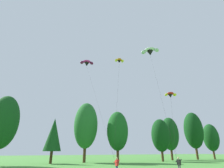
# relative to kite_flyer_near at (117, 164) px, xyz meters

# --- Properties ---
(treeline_tree_d) EXTENTS (5.04, 5.04, 12.01)m
(treeline_tree_d) POSITION_rel_kite_flyer_near_xyz_m (-13.68, 18.37, 6.27)
(treeline_tree_d) COLOR #472D19
(treeline_tree_d) RESTS_ON ground_plane
(treeline_tree_e) EXTENTS (3.53, 3.53, 8.78)m
(treeline_tree_e) POSITION_rel_kite_flyer_near_xyz_m (-4.66, 20.45, 4.50)
(treeline_tree_e) COLOR #472D19
(treeline_tree_e) RESTS_ON ground_plane
(treeline_tree_f) EXTENTS (5.29, 5.29, 12.93)m
(treeline_tree_f) POSITION_rel_kite_flyer_near_xyz_m (2.26, 21.20, 6.83)
(treeline_tree_f) COLOR #472D19
(treeline_tree_f) RESTS_ON ground_plane
(treeline_tree_g) EXTENTS (4.74, 4.74, 10.90)m
(treeline_tree_g) POSITION_rel_kite_flyer_near_xyz_m (8.83, 18.31, 5.60)
(treeline_tree_g) COLOR #472D19
(treeline_tree_g) RESTS_ON ground_plane
(treeline_tree_h) EXTENTS (4.46, 4.46, 9.86)m
(treeline_tree_h) POSITION_rel_kite_flyer_near_xyz_m (20.32, 17.85, 4.97)
(treeline_tree_h) COLOR #472D19
(treeline_tree_h) RESTS_ON ground_plane
(treeline_tree_i) EXTENTS (4.87, 4.87, 11.37)m
(treeline_tree_i) POSITION_rel_kite_flyer_near_xyz_m (26.85, 22.07, 5.88)
(treeline_tree_i) COLOR #472D19
(treeline_tree_i) RESTS_ON ground_plane
(treeline_tree_j) EXTENTS (5.47, 5.47, 13.59)m
(treeline_tree_j) POSITION_rel_kite_flyer_near_xyz_m (36.11, 22.05, 7.23)
(treeline_tree_j) COLOR #472D19
(treeline_tree_j) RESTS_ON ground_plane
(treeline_tree_k) EXTENTS (4.60, 4.60, 10.39)m
(treeline_tree_k) POSITION_rel_kite_flyer_near_xyz_m (42.75, 21.78, 5.29)
(treeline_tree_k) COLOR #472D19
(treeline_tree_k) RESTS_ON ground_plane
(kite_flyer_near) EXTENTS (0.54, 0.58, 1.69)m
(kite_flyer_near) POSITION_rel_kite_flyer_near_xyz_m (0.00, 0.00, 0.00)
(kite_flyer_near) COLOR navy
(kite_flyer_near) RESTS_ON ground_plane
(kite_flyer_mid) EXTENTS (0.64, 0.66, 1.69)m
(kite_flyer_mid) POSITION_rel_kite_flyer_near_xyz_m (6.85, -1.93, 0.00)
(kite_flyer_mid) COLOR #4C4C51
(kite_flyer_mid) RESTS_ON ground_plane
(parafoil_kite_high_orange) EXTENTS (11.11, 18.82, 23.43)m
(parafoil_kite_high_orange) POSITION_rel_kite_flyer_near_xyz_m (9.49, 18.18, 23.33)
(parafoil_kite_high_orange) COLOR orange
(parafoil_kite_mid_red_yellow) EXTENTS (9.41, 9.52, 11.48)m
(parafoil_kite_mid_red_yellow) POSITION_rel_kite_flyer_near_xyz_m (14.72, 6.70, 11.53)
(parafoil_kite_mid_red_yellow) COLOR red
(parafoil_kite_far_magenta) EXTENTS (3.41, 19.84, 21.47)m
(parafoil_kite_far_magenta) POSITION_rel_kite_flyer_near_xyz_m (1.09, 18.96, 21.33)
(parafoil_kite_far_magenta) COLOR #D12893
(parafoil_kite_low_white) EXTENTS (5.89, 10.24, 20.36)m
(parafoil_kite_low_white) POSITION_rel_kite_flyer_near_xyz_m (10.71, 6.63, 20.18)
(parafoil_kite_low_white) COLOR white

